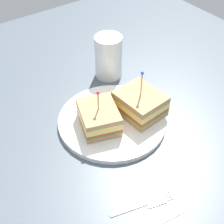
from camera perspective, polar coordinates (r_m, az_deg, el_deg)
ground_plane at (r=72.25cm, az=0.00°, el=-2.42°), size 118.77×118.77×2.00cm
plate at (r=71.13cm, az=0.00°, el=-1.52°), size 24.03×24.03×1.17cm
sandwich_half_front at (r=67.92cm, az=-2.58°, el=-0.73°), size 11.38×10.28×9.44cm
sandwich_half_back at (r=70.74cm, az=5.03°, el=1.51°), size 10.53×9.21×11.31cm
drink_glass at (r=82.48cm, az=-0.62°, el=9.46°), size 6.99×6.99×11.22cm
fork at (r=59.09cm, az=6.55°, el=-15.82°), size 4.21×11.76×0.35cm
knife at (r=57.45cm, az=8.00°, el=-18.86°), size 2.83×12.80×0.35cm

